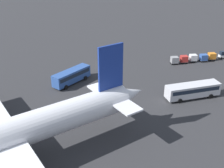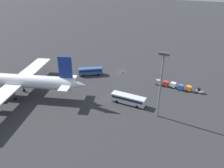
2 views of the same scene
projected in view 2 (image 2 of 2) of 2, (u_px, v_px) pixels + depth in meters
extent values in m
plane|color=#2D2D30|center=(121.00, 73.00, 96.10)|extent=(600.00, 600.00, 0.00)
cylinder|color=silver|center=(11.00, 80.00, 75.78)|extent=(44.20, 17.96, 4.57)
cone|color=silver|center=(77.00, 85.00, 72.85)|extent=(6.91, 5.72, 4.12)
cube|color=silver|center=(34.00, 68.00, 86.89)|extent=(11.82, 21.46, 0.44)
cube|color=navy|center=(65.00, 68.00, 70.58)|extent=(4.39, 1.70, 7.32)
cube|color=silver|center=(68.00, 83.00, 73.03)|extent=(6.60, 12.29, 0.28)
cylinder|color=#38383D|center=(27.00, 74.00, 85.00)|extent=(5.90, 4.03, 2.52)
cylinder|color=#38383D|center=(15.00, 95.00, 74.76)|extent=(0.50, 0.50, 3.66)
cylinder|color=black|center=(16.00, 99.00, 75.39)|extent=(1.01, 0.75, 0.90)
cylinder|color=#38383D|center=(23.00, 87.00, 80.00)|extent=(0.50, 0.50, 3.66)
cylinder|color=black|center=(24.00, 90.00, 80.63)|extent=(1.01, 0.75, 0.90)
cube|color=#2D5199|center=(90.00, 71.00, 93.11)|extent=(9.76, 7.77, 2.74)
cube|color=#192333|center=(90.00, 70.00, 92.89)|extent=(9.11, 7.35, 0.88)
cylinder|color=black|center=(83.00, 76.00, 92.12)|extent=(1.00, 0.81, 1.00)
cylinder|color=black|center=(83.00, 73.00, 94.48)|extent=(1.00, 0.81, 1.00)
cylinder|color=black|center=(98.00, 75.00, 92.95)|extent=(1.00, 0.81, 1.00)
cylinder|color=black|center=(98.00, 72.00, 95.31)|extent=(1.00, 0.81, 1.00)
cube|color=silver|center=(128.00, 99.00, 72.63)|extent=(11.75, 3.02, 2.63)
cube|color=#192333|center=(128.00, 98.00, 72.42)|extent=(10.81, 3.04, 0.84)
cylinder|color=black|center=(117.00, 102.00, 73.46)|extent=(1.00, 0.31, 1.00)
cylinder|color=black|center=(120.00, 98.00, 75.83)|extent=(1.00, 0.31, 1.00)
cylinder|color=black|center=(137.00, 107.00, 70.59)|extent=(1.00, 0.31, 1.00)
cylinder|color=black|center=(140.00, 103.00, 72.96)|extent=(1.00, 0.31, 1.00)
cube|color=white|center=(200.00, 91.00, 79.50)|extent=(2.52, 1.54, 0.70)
cube|color=#192333|center=(199.00, 89.00, 79.28)|extent=(1.19, 1.27, 1.10)
cylinder|color=black|center=(197.00, 93.00, 79.52)|extent=(0.62, 0.28, 0.60)
cylinder|color=black|center=(198.00, 91.00, 80.58)|extent=(0.62, 0.28, 0.60)
cylinder|color=black|center=(202.00, 94.00, 78.74)|extent=(0.62, 0.28, 0.60)
cylinder|color=black|center=(203.00, 92.00, 79.80)|extent=(0.62, 0.28, 0.60)
cylinder|color=#1E1E2D|center=(123.00, 72.00, 95.17)|extent=(0.32, 0.32, 0.85)
cylinder|color=yellow|center=(123.00, 71.00, 94.83)|extent=(0.38, 0.38, 0.65)
sphere|color=tan|center=(123.00, 70.00, 94.63)|extent=(0.24, 0.24, 0.24)
cube|color=#38383D|center=(188.00, 90.00, 80.91)|extent=(2.26, 2.00, 0.10)
cube|color=orange|center=(189.00, 88.00, 80.53)|extent=(2.15, 1.91, 1.60)
cylinder|color=black|center=(186.00, 91.00, 80.95)|extent=(0.38, 0.18, 0.36)
cylinder|color=black|center=(187.00, 89.00, 81.88)|extent=(0.38, 0.18, 0.36)
cylinder|color=black|center=(190.00, 92.00, 80.16)|extent=(0.38, 0.18, 0.36)
cylinder|color=black|center=(191.00, 91.00, 81.09)|extent=(0.38, 0.18, 0.36)
cube|color=#38383D|center=(180.00, 89.00, 81.76)|extent=(2.26, 2.00, 0.10)
cube|color=#33569E|center=(181.00, 87.00, 81.37)|extent=(2.15, 1.91, 1.60)
cylinder|color=black|center=(178.00, 90.00, 81.80)|extent=(0.38, 0.18, 0.36)
cylinder|color=black|center=(179.00, 88.00, 82.72)|extent=(0.38, 0.18, 0.36)
cylinder|color=black|center=(182.00, 91.00, 81.01)|extent=(0.38, 0.18, 0.36)
cylinder|color=black|center=(183.00, 89.00, 81.94)|extent=(0.38, 0.18, 0.36)
cube|color=#38383D|center=(173.00, 87.00, 83.42)|extent=(2.26, 2.00, 0.10)
cube|color=silver|center=(173.00, 85.00, 83.03)|extent=(2.15, 1.91, 1.60)
cylinder|color=black|center=(170.00, 87.00, 83.45)|extent=(0.38, 0.18, 0.36)
cylinder|color=black|center=(172.00, 86.00, 84.38)|extent=(0.38, 0.18, 0.36)
cylinder|color=black|center=(174.00, 88.00, 82.67)|extent=(0.38, 0.18, 0.36)
cylinder|color=black|center=(175.00, 87.00, 83.59)|extent=(0.38, 0.18, 0.36)
cube|color=#38383D|center=(165.00, 85.00, 84.44)|extent=(2.26, 2.00, 0.10)
cube|color=#B72D28|center=(166.00, 83.00, 84.05)|extent=(2.15, 1.91, 1.60)
cylinder|color=black|center=(163.00, 86.00, 84.47)|extent=(0.38, 0.18, 0.36)
cylinder|color=black|center=(164.00, 85.00, 85.40)|extent=(0.38, 0.18, 0.36)
cylinder|color=black|center=(167.00, 87.00, 83.69)|extent=(0.38, 0.18, 0.36)
cylinder|color=black|center=(168.00, 86.00, 84.61)|extent=(0.38, 0.18, 0.36)
cube|color=#38383D|center=(158.00, 84.00, 85.60)|extent=(2.26, 2.00, 0.10)
cube|color=gray|center=(158.00, 82.00, 85.22)|extent=(2.15, 1.91, 1.60)
cylinder|color=black|center=(156.00, 84.00, 85.64)|extent=(0.38, 0.18, 0.36)
cylinder|color=black|center=(157.00, 83.00, 86.57)|extent=(0.38, 0.18, 0.36)
cylinder|color=black|center=(159.00, 85.00, 84.85)|extent=(0.38, 0.18, 0.36)
cylinder|color=black|center=(161.00, 84.00, 85.78)|extent=(0.38, 0.18, 0.36)
cylinder|color=slate|center=(160.00, 88.00, 62.68)|extent=(0.50, 0.50, 19.59)
cube|color=#4C4C4C|center=(164.00, 54.00, 58.03)|extent=(2.80, 0.70, 0.80)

